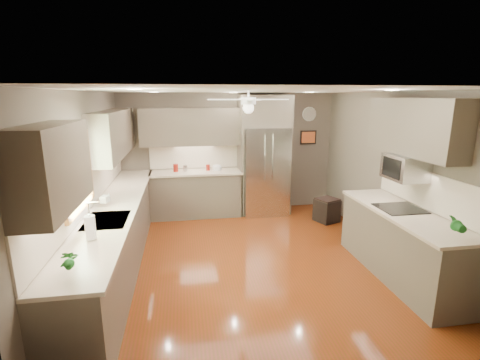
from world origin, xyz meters
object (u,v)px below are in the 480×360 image
object	(u,v)px
canister_b	(185,168)
stool	(327,210)
soap_bottle	(105,198)
bowl	(217,169)
microwave	(405,167)
canister_a	(176,168)
potted_plant_left	(67,260)
canister_d	(208,167)
refrigerator	(265,157)
paper_towel	(90,227)
potted_plant_right	(457,225)

from	to	relation	value
canister_b	stool	xyz separation A→B (m)	(2.73, -0.80, -0.77)
soap_bottle	bowl	bearing A→B (deg)	49.56
soap_bottle	microwave	xyz separation A→B (m)	(4.08, -0.66, 0.44)
canister_a	potted_plant_left	size ratio (longest dim) A/B	0.56
microwave	canister_d	bearing A→B (deg)	131.86
canister_d	stool	size ratio (longest dim) A/B	0.24
refrigerator	potted_plant_left	bearing A→B (deg)	-123.47
bowl	microwave	size ratio (longest dim) A/B	0.36
canister_d	bowl	distance (m)	0.19
refrigerator	microwave	xyz separation A→B (m)	(1.33, -2.71, 0.29)
canister_b	potted_plant_left	xyz separation A→B (m)	(-1.04, -4.07, 0.07)
canister_a	canister_d	bearing A→B (deg)	3.10
soap_bottle	paper_towel	world-z (taller)	paper_towel
stool	paper_towel	xyz separation A→B (m)	(-3.76, -2.50, 0.84)
canister_b	paper_towel	size ratio (longest dim) A/B	0.45
soap_bottle	potted_plant_left	size ratio (longest dim) A/B	0.72
soap_bottle	refrigerator	world-z (taller)	refrigerator
canister_a	paper_towel	xyz separation A→B (m)	(-0.84, -3.31, 0.06)
refrigerator	canister_d	bearing A→B (deg)	176.18
paper_towel	soap_bottle	bearing A→B (deg)	94.55
canister_a	paper_towel	distance (m)	3.42
canister_a	canister_d	size ratio (longest dim) A/B	1.32
potted_plant_right	potted_plant_left	bearing A→B (deg)	-177.23
refrigerator	stool	size ratio (longest dim) A/B	4.85
canister_b	refrigerator	world-z (taller)	refrigerator
potted_plant_right	stool	distance (m)	3.20
soap_bottle	potted_plant_right	world-z (taller)	potted_plant_right
canister_a	canister_d	xyz separation A→B (m)	(0.65, 0.04, -0.02)
microwave	soap_bottle	bearing A→B (deg)	170.76
soap_bottle	potted_plant_left	distance (m)	1.99
canister_d	soap_bottle	size ratio (longest dim) A/B	0.59
canister_b	canister_d	size ratio (longest dim) A/B	1.04
potted_plant_left	canister_d	bearing A→B (deg)	70.00
potted_plant_right	refrigerator	bearing A→B (deg)	107.52
potted_plant_right	paper_towel	size ratio (longest dim) A/B	1.06
canister_d	bowl	xyz separation A→B (m)	(0.18, -0.05, -0.04)
canister_d	microwave	size ratio (longest dim) A/B	0.22
soap_bottle	potted_plant_left	xyz separation A→B (m)	(0.09, -1.99, 0.04)
canister_d	stool	xyz separation A→B (m)	(2.27, -0.84, -0.76)
potted_plant_right	bowl	size ratio (longest dim) A/B	1.48
canister_a	canister_b	xyz separation A→B (m)	(0.19, -0.01, -0.01)
canister_b	potted_plant_right	bearing A→B (deg)	-53.72
bowl	stool	xyz separation A→B (m)	(2.08, -0.80, -0.73)
canister_d	potted_plant_right	size ratio (longest dim) A/B	0.41
soap_bottle	bowl	size ratio (longest dim) A/B	1.03
microwave	potted_plant_right	bearing A→B (deg)	-95.59
refrigerator	paper_towel	world-z (taller)	refrigerator
canister_a	canister_d	distance (m)	0.65
canister_b	potted_plant_left	size ratio (longest dim) A/B	0.44
potted_plant_left	paper_towel	bearing A→B (deg)	89.48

